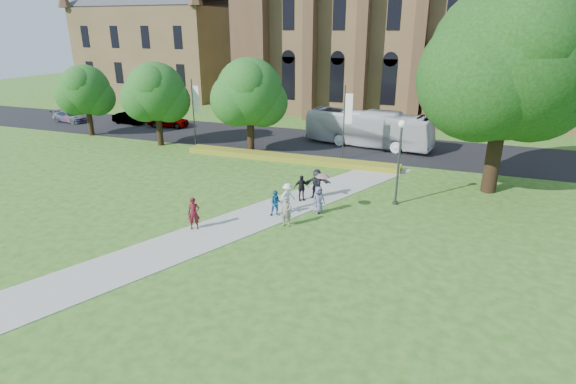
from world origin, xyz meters
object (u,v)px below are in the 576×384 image
at_px(car_1, 129,118).
at_px(pedestrian_0, 194,213).
at_px(tour_coach, 368,128).
at_px(car_0, 168,120).
at_px(streetlamp, 400,152).
at_px(car_2, 69,116).
at_px(large_tree, 509,61).

relative_size(car_1, pedestrian_0, 2.24).
distance_m(tour_coach, car_0, 22.06).
bearing_deg(car_0, car_1, 83.35).
distance_m(streetlamp, tour_coach, 14.57).
bearing_deg(tour_coach, car_1, 98.55).
bearing_deg(car_1, pedestrian_0, -129.82).
bearing_deg(pedestrian_0, car_2, 115.87).
bearing_deg(car_2, streetlamp, -101.94).
height_order(streetlamp, pedestrian_0, streetlamp).
height_order(car_1, car_2, car_1).
height_order(car_2, pedestrian_0, pedestrian_0).
bearing_deg(car_0, pedestrian_0, -150.19).
bearing_deg(car_2, car_0, -76.10).
height_order(tour_coach, pedestrian_0, tour_coach).
height_order(tour_coach, car_0, tour_coach).
relative_size(large_tree, car_1, 3.32).
bearing_deg(streetlamp, pedestrian_0, -142.05).
height_order(tour_coach, car_2, tour_coach).
xyz_separation_m(streetlamp, tour_coach, (-4.42, 13.78, -1.65)).
xyz_separation_m(car_1, car_2, (-7.16, -1.52, -0.02)).
distance_m(tour_coach, pedestrian_0, 21.98).
xyz_separation_m(tour_coach, car_1, (-27.14, 0.65, -0.97)).
distance_m(tour_coach, car_1, 27.16).
relative_size(car_0, car_1, 1.12).
bearing_deg(tour_coach, car_2, 101.38).
xyz_separation_m(tour_coach, car_0, (-22.03, 0.72, -0.87)).
xyz_separation_m(streetlamp, car_0, (-26.45, 14.50, -2.52)).
height_order(car_0, pedestrian_0, pedestrian_0).
distance_m(large_tree, car_1, 39.13).
relative_size(large_tree, pedestrian_0, 7.42).
height_order(streetlamp, tour_coach, streetlamp).
bearing_deg(tour_coach, pedestrian_0, 176.06).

